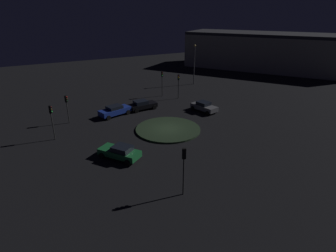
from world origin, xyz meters
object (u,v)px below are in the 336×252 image
(car_grey, at_px, (204,107))
(traffic_light_south, at_px, (51,116))
(car_green, at_px, (120,152))
(traffic_light_southeast, at_px, (184,162))
(traffic_light_southwest, at_px, (67,104))
(car_blue, at_px, (115,110))
(store_building, at_px, (265,51))
(traffic_light_northwest_near, at_px, (178,82))
(car_black, at_px, (142,105))
(streetlamp_northwest, at_px, (194,60))
(traffic_light_northwest, at_px, (162,79))

(car_grey, bearing_deg, traffic_light_south, -102.73)
(car_green, distance_m, traffic_light_southeast, 8.88)
(traffic_light_southwest, bearing_deg, car_green, -39.14)
(car_blue, xyz_separation_m, store_building, (-14.86, 44.49, 3.63))
(car_green, bearing_deg, car_grey, -99.20)
(car_green, distance_m, traffic_light_southwest, 12.90)
(traffic_light_northwest_near, relative_size, store_building, 0.11)
(car_black, height_order, traffic_light_northwest_near, traffic_light_northwest_near)
(traffic_light_south, bearing_deg, traffic_light_northwest_near, 35.23)
(car_green, relative_size, traffic_light_south, 1.09)
(car_black, relative_size, store_building, 0.11)
(traffic_light_northwest_near, relative_size, streetlamp_northwest, 0.53)
(car_black, bearing_deg, traffic_light_south, -163.72)
(car_blue, bearing_deg, streetlamp_northwest, 11.46)
(traffic_light_northwest, relative_size, streetlamp_northwest, 0.56)
(traffic_light_southwest, bearing_deg, traffic_light_northwest_near, 46.40)
(car_blue, bearing_deg, car_grey, -35.46)
(car_grey, xyz_separation_m, store_building, (-19.45, 32.21, 3.66))
(traffic_light_northwest_near, bearing_deg, streetlamp_northwest, 168.25)
(car_grey, relative_size, traffic_light_south, 1.05)
(traffic_light_southwest, bearing_deg, car_grey, 23.86)
(streetlamp_northwest, bearing_deg, car_blue, -63.56)
(car_black, xyz_separation_m, streetlamp_northwest, (-9.45, 15.50, 4.01))
(car_grey, bearing_deg, store_building, 109.14)
(car_green, xyz_separation_m, traffic_light_south, (-7.92, -5.21, 2.24))
(car_black, height_order, traffic_light_southeast, traffic_light_southeast)
(car_blue, bearing_deg, traffic_light_southeast, -107.82)
(car_green, height_order, store_building, store_building)
(car_grey, distance_m, traffic_light_southeast, 20.81)
(car_grey, xyz_separation_m, car_black, (-5.09, -7.77, 0.01))
(traffic_light_south, distance_m, streetlamp_northwest, 32.16)
(car_grey, relative_size, store_building, 0.11)
(traffic_light_northwest_near, bearing_deg, car_green, -10.31)
(streetlamp_northwest, bearing_deg, store_building, 101.35)
(car_grey, bearing_deg, traffic_light_northwest_near, 168.64)
(store_building, bearing_deg, traffic_light_southwest, 72.33)
(car_green, height_order, traffic_light_northwest, traffic_light_northwest)
(car_blue, relative_size, traffic_light_southeast, 1.14)
(traffic_light_south, xyz_separation_m, streetlamp_northwest, (-14.26, 28.77, 1.79))
(car_grey, bearing_deg, car_blue, -122.46)
(traffic_light_south, xyz_separation_m, store_building, (-19.18, 53.25, 1.43))
(traffic_light_south, bearing_deg, car_black, 36.34)
(car_blue, bearing_deg, traffic_light_southwest, 163.17)
(traffic_light_southeast, bearing_deg, car_grey, -16.84)
(traffic_light_northwest, height_order, traffic_light_south, traffic_light_northwest)
(traffic_light_southwest, xyz_separation_m, store_building, (-14.66, 50.81, 1.67))
(traffic_light_southeast, bearing_deg, car_green, 40.30)
(car_grey, height_order, traffic_light_south, traffic_light_south)
(car_green, height_order, traffic_light_southwest, traffic_light_southwest)
(traffic_light_northwest, distance_m, traffic_light_southeast, 28.34)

